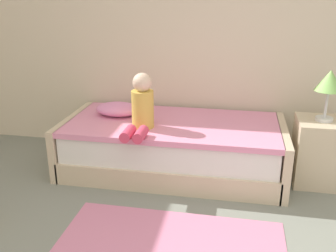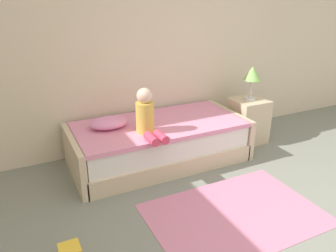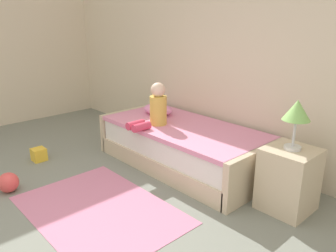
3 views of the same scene
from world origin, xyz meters
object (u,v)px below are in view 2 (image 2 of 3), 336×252
(table_lamp, at_px, (252,75))
(child_figure, at_px, (147,116))
(bed, at_px, (159,142))
(nightstand, at_px, (248,120))
(pillow, at_px, (109,123))

(table_lamp, height_order, child_figure, table_lamp)
(bed, xyz_separation_m, nightstand, (1.35, 0.01, 0.05))
(bed, bearing_deg, table_lamp, 0.41)
(nightstand, relative_size, table_lamp, 1.33)
(table_lamp, xyz_separation_m, child_figure, (-1.60, -0.24, -0.23))
(nightstand, distance_m, table_lamp, 0.64)
(child_figure, distance_m, pillow, 0.49)
(nightstand, distance_m, pillow, 1.95)
(bed, relative_size, pillow, 4.80)
(pillow, bearing_deg, nightstand, -2.69)
(table_lamp, height_order, pillow, table_lamp)
(nightstand, height_order, table_lamp, table_lamp)
(bed, relative_size, child_figure, 4.14)
(bed, xyz_separation_m, child_figure, (-0.25, -0.23, 0.46))
(child_figure, height_order, pillow, child_figure)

